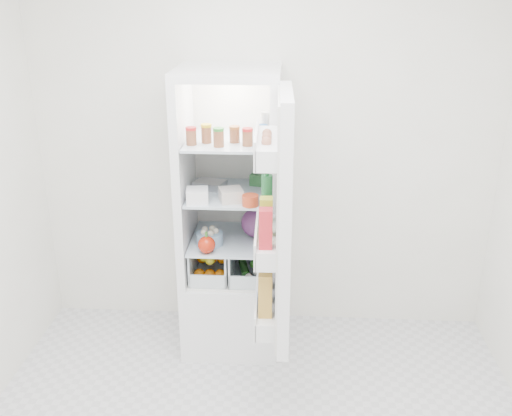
# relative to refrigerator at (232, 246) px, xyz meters

# --- Properties ---
(room_walls) EXTENTS (3.02, 3.02, 2.61)m
(room_walls) POSITION_rel_refrigerator_xyz_m (0.20, -1.25, 0.93)
(room_walls) COLOR white
(room_walls) RESTS_ON ground
(refrigerator) EXTENTS (0.60, 0.60, 1.80)m
(refrigerator) POSITION_rel_refrigerator_xyz_m (0.00, 0.00, 0.00)
(refrigerator) COLOR white
(refrigerator) RESTS_ON ground
(shelf_low) EXTENTS (0.49, 0.53, 0.01)m
(shelf_low) POSITION_rel_refrigerator_xyz_m (-0.00, -0.06, 0.07)
(shelf_low) COLOR silver
(shelf_low) RESTS_ON refrigerator
(shelf_mid) EXTENTS (0.49, 0.53, 0.02)m
(shelf_mid) POSITION_rel_refrigerator_xyz_m (-0.00, -0.06, 0.38)
(shelf_mid) COLOR silver
(shelf_mid) RESTS_ON refrigerator
(shelf_top) EXTENTS (0.49, 0.53, 0.02)m
(shelf_top) POSITION_rel_refrigerator_xyz_m (-0.00, -0.06, 0.71)
(shelf_top) COLOR silver
(shelf_top) RESTS_ON refrigerator
(crisper_left) EXTENTS (0.23, 0.46, 0.22)m
(crisper_left) POSITION_rel_refrigerator_xyz_m (-0.12, -0.06, -0.06)
(crisper_left) COLOR silver
(crisper_left) RESTS_ON refrigerator
(crisper_right) EXTENTS (0.23, 0.46, 0.22)m
(crisper_right) POSITION_rel_refrigerator_xyz_m (0.12, -0.06, -0.06)
(crisper_right) COLOR silver
(crisper_right) RESTS_ON refrigerator
(condiment_jars) EXTENTS (0.46, 0.16, 0.08)m
(condiment_jars) POSITION_rel_refrigerator_xyz_m (-0.00, -0.17, 0.76)
(condiment_jars) COLOR #B21919
(condiment_jars) RESTS_ON shelf_top
(squeeze_bottle) EXTENTS (0.06, 0.06, 0.17)m
(squeeze_bottle) POSITION_rel_refrigerator_xyz_m (0.21, -0.08, 0.81)
(squeeze_bottle) COLOR silver
(squeeze_bottle) RESTS_ON shelf_top
(tub_white) EXTENTS (0.14, 0.14, 0.08)m
(tub_white) POSITION_rel_refrigerator_xyz_m (-0.17, -0.25, 0.43)
(tub_white) COLOR white
(tub_white) RESTS_ON shelf_mid
(tub_cream) EXTENTS (0.16, 0.16, 0.08)m
(tub_cream) POSITION_rel_refrigerator_xyz_m (0.02, -0.22, 0.43)
(tub_cream) COLOR beige
(tub_cream) RESTS_ON shelf_mid
(tin_red) EXTENTS (0.10, 0.10, 0.06)m
(tin_red) POSITION_rel_refrigerator_xyz_m (0.14, -0.28, 0.42)
(tin_red) COLOR #D4421F
(tin_red) RESTS_ON shelf_mid
(foil_tray) EXTENTS (0.21, 0.18, 0.04)m
(foil_tray) POSITION_rel_refrigerator_xyz_m (-0.13, 0.00, 0.41)
(foil_tray) COLOR silver
(foil_tray) RESTS_ON shelf_mid
(tub_green) EXTENTS (0.12, 0.14, 0.07)m
(tub_green) POSITION_rel_refrigerator_xyz_m (0.17, 0.11, 0.43)
(tub_green) COLOR #387C40
(tub_green) RESTS_ON shelf_mid
(red_cabbage) EXTENTS (0.18, 0.18, 0.18)m
(red_cabbage) POSITION_rel_refrigerator_xyz_m (0.15, -0.02, 0.17)
(red_cabbage) COLOR #571D53
(red_cabbage) RESTS_ON shelf_low
(bell_pepper) EXTENTS (0.10, 0.10, 0.10)m
(bell_pepper) POSITION_rel_refrigerator_xyz_m (-0.12, -0.28, 0.13)
(bell_pepper) COLOR red
(bell_pepper) RESTS_ON shelf_low
(mushroom_bowl) EXTENTS (0.17, 0.17, 0.08)m
(mushroom_bowl) POSITION_rel_refrigerator_xyz_m (-0.12, -0.16, 0.12)
(mushroom_bowl) COLOR #87AACA
(mushroom_bowl) RESTS_ON shelf_low
(citrus_pile) EXTENTS (0.20, 0.31, 0.16)m
(citrus_pile) POSITION_rel_refrigerator_xyz_m (-0.13, -0.10, -0.08)
(citrus_pile) COLOR orange
(citrus_pile) RESTS_ON refrigerator
(veg_pile) EXTENTS (0.16, 0.30, 0.10)m
(veg_pile) POSITION_rel_refrigerator_xyz_m (0.13, -0.06, -0.10)
(veg_pile) COLOR #25501A
(veg_pile) RESTS_ON refrigerator
(fridge_door) EXTENTS (0.19, 0.60, 1.30)m
(fridge_door) POSITION_rel_refrigerator_xyz_m (0.31, -0.64, 0.43)
(fridge_door) COLOR white
(fridge_door) RESTS_ON refrigerator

